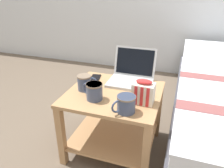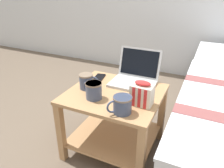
# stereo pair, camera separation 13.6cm
# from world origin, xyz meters

# --- Properties ---
(ground_plane) EXTENTS (8.00, 8.00, 0.00)m
(ground_plane) POSITION_xyz_m (0.00, 0.00, 0.00)
(ground_plane) COLOR brown
(bedside_table) EXTENTS (0.60, 0.55, 0.46)m
(bedside_table) POSITION_xyz_m (0.00, 0.00, 0.30)
(bedside_table) COLOR tan
(bedside_table) RESTS_ON ground_plane
(laptop) EXTENTS (0.30, 0.28, 0.22)m
(laptop) POSITION_xyz_m (0.07, 0.20, 0.51)
(laptop) COLOR #B7BABC
(laptop) RESTS_ON bedside_table
(mug_front_left) EXTENTS (0.12, 0.13, 0.10)m
(mug_front_left) POSITION_xyz_m (0.13, -0.20, 0.52)
(mug_front_left) COLOR #3F4C6B
(mug_front_left) RESTS_ON bedside_table
(mug_front_right) EXTENTS (0.14, 0.09, 0.10)m
(mug_front_right) POSITION_xyz_m (-0.20, -0.02, 0.52)
(mug_front_right) COLOR #3F4C6B
(mug_front_right) RESTS_ON bedside_table
(mug_mid_center) EXTENTS (0.14, 0.10, 0.10)m
(mug_mid_center) POSITION_xyz_m (-0.09, -0.12, 0.52)
(mug_mid_center) COLOR #3F4C6B
(mug_mid_center) RESTS_ON bedside_table
(snack_bag) EXTENTS (0.13, 0.10, 0.15)m
(snack_bag) POSITION_xyz_m (0.20, -0.07, 0.53)
(snack_bag) COLOR silver
(snack_bag) RESTS_ON bedside_table
(cell_phone) EXTENTS (0.09, 0.17, 0.01)m
(cell_phone) POSITION_xyz_m (-0.20, 0.15, 0.47)
(cell_phone) COLOR black
(cell_phone) RESTS_ON bedside_table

